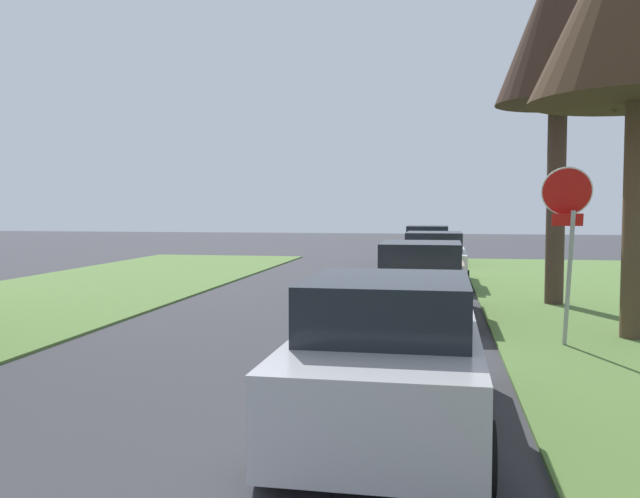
# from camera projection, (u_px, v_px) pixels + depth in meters

# --- Properties ---
(stop_sign_far) EXTENTS (0.82, 0.76, 2.90)m
(stop_sign_far) POSITION_uv_depth(u_px,v_px,m) (567.00, 217.00, 10.84)
(stop_sign_far) COLOR #9EA0A5
(stop_sign_far) RESTS_ON grass_verge_right
(street_tree_right_far) EXTENTS (2.84, 2.84, 8.36)m
(street_tree_right_far) POSITION_uv_depth(u_px,v_px,m) (560.00, 26.00, 15.34)
(street_tree_right_far) COLOR #47342B
(street_tree_right_far) RESTS_ON grass_verge_right
(parked_sedan_silver) EXTENTS (1.98, 4.42, 1.57)m
(parked_sedan_silver) POSITION_uv_depth(u_px,v_px,m) (389.00, 357.00, 7.04)
(parked_sedan_silver) COLOR #BCBCC1
(parked_sedan_silver) RESTS_ON ground
(parked_sedan_tan) EXTENTS (1.98, 4.42, 1.57)m
(parked_sedan_tan) POSITION_uv_depth(u_px,v_px,m) (421.00, 282.00, 14.09)
(parked_sedan_tan) COLOR tan
(parked_sedan_tan) RESTS_ON ground
(parked_sedan_white) EXTENTS (1.98, 4.42, 1.57)m
(parked_sedan_white) POSITION_uv_depth(u_px,v_px,m) (434.00, 260.00, 19.96)
(parked_sedan_white) COLOR white
(parked_sedan_white) RESTS_ON ground
(parked_sedan_navy) EXTENTS (1.98, 4.42, 1.57)m
(parked_sedan_navy) POSITION_uv_depth(u_px,v_px,m) (428.00, 247.00, 27.04)
(parked_sedan_navy) COLOR navy
(parked_sedan_navy) RESTS_ON ground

